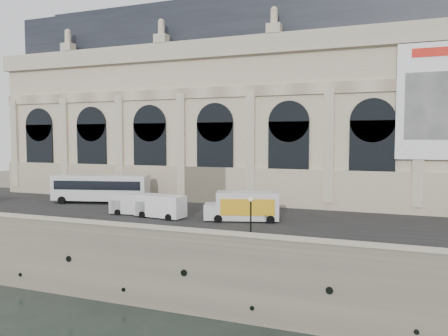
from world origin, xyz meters
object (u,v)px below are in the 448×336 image
at_px(box_truck, 243,206).
at_px(lamp_right, 251,221).
at_px(bus_left, 101,188).
at_px(van_c, 132,204).
at_px(van_b, 158,206).

xyz_separation_m(box_truck, lamp_right, (3.72, -9.31, 0.39)).
distance_m(bus_left, van_c, 10.63).
bearing_deg(box_truck, bus_left, 166.92).
height_order(van_b, van_c, van_b).
relative_size(box_truck, lamp_right, 2.07).
relative_size(bus_left, box_truck, 1.62).
bearing_deg(van_b, lamp_right, -30.69).
relative_size(bus_left, lamp_right, 3.35).
relative_size(bus_left, van_c, 2.40).
xyz_separation_m(bus_left, box_truck, (22.15, -5.15, -0.57)).
xyz_separation_m(van_b, van_c, (-3.84, 0.67, -0.08)).
xyz_separation_m(bus_left, van_c, (8.78, -5.92, -0.94)).
relative_size(van_c, lamp_right, 1.40).
bearing_deg(van_b, bus_left, 152.43).
xyz_separation_m(bus_left, van_b, (12.62, -6.59, -0.86)).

